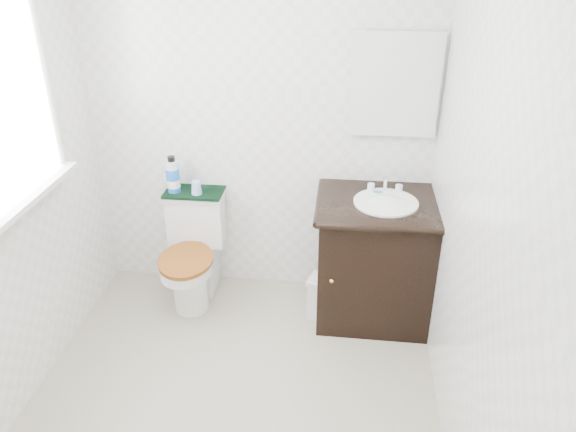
% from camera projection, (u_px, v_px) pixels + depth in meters
% --- Properties ---
extents(floor, '(2.40, 2.40, 0.00)m').
position_uv_depth(floor, '(232.00, 404.00, 3.02)').
color(floor, '#A79C86').
rests_on(floor, ground).
extents(wall_back, '(2.40, 0.00, 2.40)m').
position_uv_depth(wall_back, '(260.00, 120.00, 3.52)').
color(wall_back, silver).
rests_on(wall_back, ground).
extents(wall_front, '(2.40, 0.00, 2.40)m').
position_uv_depth(wall_front, '(116.00, 417.00, 1.40)').
color(wall_front, silver).
rests_on(wall_front, ground).
extents(wall_right, '(0.00, 2.40, 2.40)m').
position_uv_depth(wall_right, '(476.00, 217.00, 2.36)').
color(wall_right, silver).
rests_on(wall_right, ground).
extents(window, '(0.02, 0.70, 0.90)m').
position_uv_depth(window, '(2.00, 103.00, 2.62)').
color(window, white).
rests_on(window, wall_left).
extents(mirror, '(0.50, 0.02, 0.60)m').
position_uv_depth(mirror, '(395.00, 85.00, 3.30)').
color(mirror, silver).
rests_on(mirror, wall_back).
extents(toilet, '(0.39, 0.62, 0.72)m').
position_uv_depth(toilet, '(194.00, 255.00, 3.76)').
color(toilet, white).
rests_on(toilet, floor).
extents(vanity, '(0.74, 0.64, 0.92)m').
position_uv_depth(vanity, '(376.00, 256.00, 3.54)').
color(vanity, black).
rests_on(vanity, floor).
extents(trash_bin, '(0.24, 0.21, 0.29)m').
position_uv_depth(trash_bin, '(324.00, 298.00, 3.62)').
color(trash_bin, silver).
rests_on(trash_bin, floor).
extents(towel, '(0.38, 0.22, 0.02)m').
position_uv_depth(towel, '(194.00, 192.00, 3.68)').
color(towel, black).
rests_on(towel, toilet).
extents(mouthwash_bottle, '(0.08, 0.08, 0.24)m').
position_uv_depth(mouthwash_bottle, '(173.00, 176.00, 3.62)').
color(mouthwash_bottle, blue).
rests_on(mouthwash_bottle, towel).
extents(cup, '(0.07, 0.07, 0.09)m').
position_uv_depth(cup, '(196.00, 188.00, 3.62)').
color(cup, '#8CB1E6').
rests_on(cup, towel).
extents(soap_bar, '(0.07, 0.05, 0.02)m').
position_uv_depth(soap_bar, '(378.00, 192.00, 3.44)').
color(soap_bar, '#1B827E').
rests_on(soap_bar, vanity).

